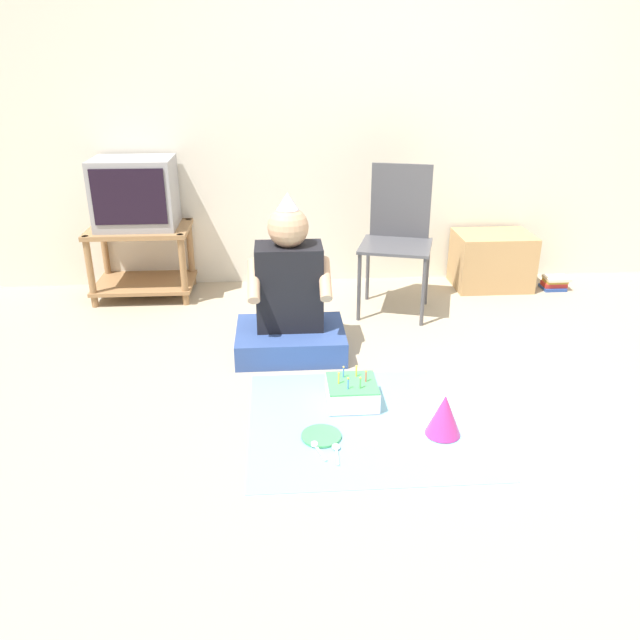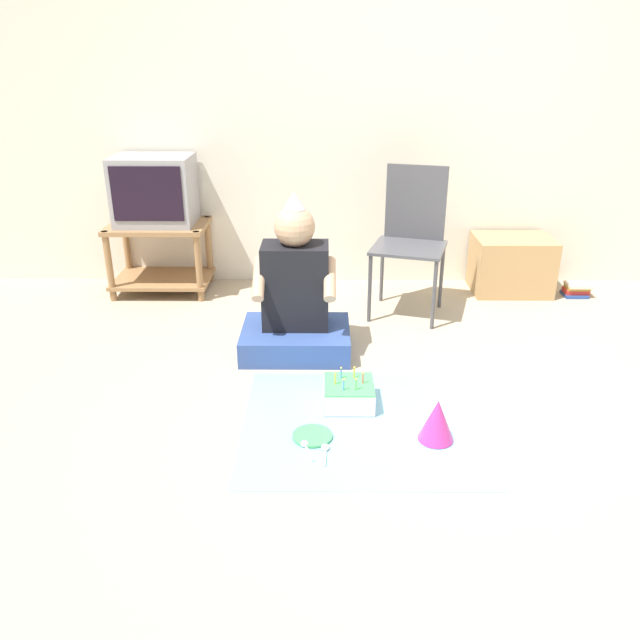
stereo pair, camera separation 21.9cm
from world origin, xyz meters
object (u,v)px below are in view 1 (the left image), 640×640
(folding_chair, at_px, (398,230))
(birthday_cake, at_px, (352,392))
(cardboard_box_stack, at_px, (492,260))
(party_hat_blue, at_px, (444,415))
(book_pile, at_px, (554,283))
(paper_plate, at_px, (321,436))
(tv, at_px, (135,193))
(person_seated, at_px, (290,302))

(folding_chair, bearing_deg, birthday_cake, -109.30)
(cardboard_box_stack, bearing_deg, party_hat_blue, -113.68)
(cardboard_box_stack, distance_m, birthday_cake, 1.95)
(book_pile, bearing_deg, cardboard_box_stack, 167.88)
(folding_chair, distance_m, paper_plate, 1.68)
(cardboard_box_stack, distance_m, book_pile, 0.47)
(tv, xyz_separation_m, birthday_cake, (1.25, -1.56, -0.64))
(birthday_cake, bearing_deg, person_seated, 114.43)
(birthday_cake, xyz_separation_m, party_hat_blue, (0.37, -0.29, 0.04))
(cardboard_box_stack, bearing_deg, book_pile, -12.12)
(cardboard_box_stack, height_order, birthday_cake, cardboard_box_stack)
(book_pile, bearing_deg, tv, 178.05)
(book_pile, relative_size, birthday_cake, 0.74)
(folding_chair, bearing_deg, tv, 168.24)
(party_hat_blue, bearing_deg, folding_chair, 87.80)
(tv, distance_m, birthday_cake, 2.10)
(party_hat_blue, bearing_deg, cardboard_box_stack, 66.32)
(book_pile, relative_size, party_hat_blue, 0.93)
(person_seated, bearing_deg, party_hat_blue, -54.48)
(folding_chair, bearing_deg, person_seated, -139.18)
(tv, distance_m, cardboard_box_stack, 2.48)
(folding_chair, xyz_separation_m, paper_plate, (-0.59, -1.49, -0.51))
(tv, relative_size, paper_plate, 2.92)
(book_pile, xyz_separation_m, birthday_cake, (-1.61, -1.46, 0.02))
(person_seated, distance_m, birthday_cake, 0.71)
(folding_chair, relative_size, party_hat_blue, 4.80)
(cardboard_box_stack, xyz_separation_m, party_hat_blue, (-0.81, -1.85, -0.09))
(book_pile, xyz_separation_m, paper_plate, (-1.78, -1.74, -0.03))
(tv, height_order, birthday_cake, tv)
(cardboard_box_stack, xyz_separation_m, book_pile, (0.44, -0.09, -0.15))
(folding_chair, relative_size, paper_plate, 5.21)
(tv, bearing_deg, party_hat_blue, -48.93)
(birthday_cake, bearing_deg, cardboard_box_stack, 52.89)
(folding_chair, relative_size, person_seated, 1.03)
(cardboard_box_stack, height_order, person_seated, person_seated)
(birthday_cake, bearing_deg, book_pile, 42.14)
(tv, height_order, book_pile, tv)
(tv, distance_m, paper_plate, 2.24)
(folding_chair, relative_size, book_pile, 5.19)
(tv, xyz_separation_m, paper_plate, (1.08, -1.84, -0.69))
(tv, height_order, person_seated, tv)
(birthday_cake, relative_size, paper_plate, 1.35)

